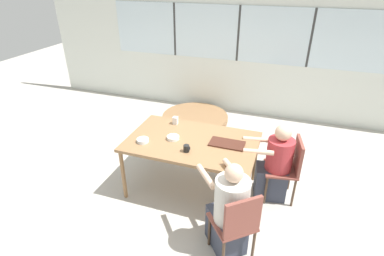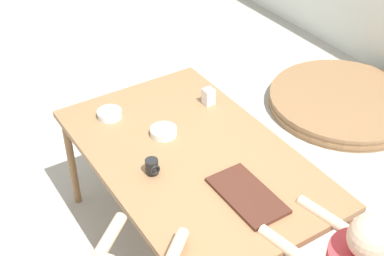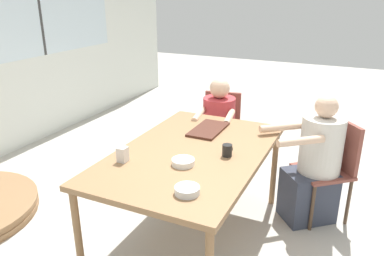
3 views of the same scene
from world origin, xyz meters
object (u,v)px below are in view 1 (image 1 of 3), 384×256
object	(u,v)px
milk_carton_small	(175,120)
bowl_white_shallow	(143,140)
person_woman_green_shirt	(229,213)
folded_table_stack	(195,118)
bowl_cereal	(173,138)
person_man_blue_shirt	(275,166)
coffee_mug	(187,148)
chair_for_woman_green_shirt	(237,222)
chair_for_man_blue_shirt	(289,164)

from	to	relation	value
milk_carton_small	bowl_white_shallow	distance (m)	0.63
person_woman_green_shirt	folded_table_stack	distance (m)	3.10
bowl_cereal	folded_table_stack	bearing A→B (deg)	100.51
person_woman_green_shirt	milk_carton_small	bearing A→B (deg)	91.97
bowl_white_shallow	folded_table_stack	xyz separation A→B (m)	(-0.04, 2.20, -0.72)
person_man_blue_shirt	folded_table_stack	xyz separation A→B (m)	(-1.66, 1.77, -0.41)
coffee_mug	bowl_cereal	size ratio (longest dim) A/B	0.56
chair_for_woman_green_shirt	milk_carton_small	xyz separation A→B (m)	(-1.16, 1.31, 0.30)
person_woman_green_shirt	folded_table_stack	bearing A→B (deg)	75.14
person_man_blue_shirt	coffee_mug	bearing A→B (deg)	103.84
milk_carton_small	bowl_cereal	size ratio (longest dim) A/B	0.68
chair_for_man_blue_shirt	person_woman_green_shirt	bearing A→B (deg)	142.43
person_woman_green_shirt	person_man_blue_shirt	size ratio (longest dim) A/B	1.04
coffee_mug	folded_table_stack	world-z (taller)	coffee_mug
bowl_cereal	person_man_blue_shirt	bearing A→B (deg)	10.53
coffee_mug	chair_for_woman_green_shirt	bearing A→B (deg)	-41.62
person_woman_green_shirt	person_man_blue_shirt	xyz separation A→B (m)	(0.37, 1.01, -0.02)
milk_carton_small	person_woman_green_shirt	bearing A→B (deg)	-48.23
chair_for_woman_green_shirt	milk_carton_small	world-z (taller)	same
bowl_cereal	person_woman_green_shirt	bearing A→B (deg)	-39.94
chair_for_woman_green_shirt	milk_carton_small	bearing A→B (deg)	91.78
chair_for_man_blue_shirt	folded_table_stack	bearing A→B (deg)	35.87
milk_carton_small	bowl_cereal	xyz separation A→B (m)	(0.13, -0.40, -0.03)
coffee_mug	folded_table_stack	size ratio (longest dim) A/B	0.07
person_woman_green_shirt	bowl_white_shallow	world-z (taller)	person_woman_green_shirt
person_man_blue_shirt	folded_table_stack	world-z (taller)	person_man_blue_shirt
coffee_mug	bowl_cereal	distance (m)	0.35
person_woman_green_shirt	coffee_mug	world-z (taller)	person_woman_green_shirt
folded_table_stack	person_woman_green_shirt	bearing A→B (deg)	-65.06
chair_for_man_blue_shirt	bowl_white_shallow	world-z (taller)	chair_for_man_blue_shirt
chair_for_man_blue_shirt	chair_for_woman_green_shirt	bearing A→B (deg)	149.66
person_man_blue_shirt	coffee_mug	size ratio (longest dim) A/B	12.12
chair_for_man_blue_shirt	bowl_white_shallow	size ratio (longest dim) A/B	5.77
person_woman_green_shirt	coffee_mug	bearing A→B (deg)	100.28
chair_for_woman_green_shirt	chair_for_man_blue_shirt	xyz separation A→B (m)	(0.42, 1.17, 0.00)
chair_for_woman_green_shirt	bowl_cereal	world-z (taller)	chair_for_woman_green_shirt
chair_for_man_blue_shirt	folded_table_stack	size ratio (longest dim) A/B	0.67
person_man_blue_shirt	milk_carton_small	xyz separation A→B (m)	(-1.42, 0.17, 0.34)
chair_for_man_blue_shirt	bowl_white_shallow	distance (m)	1.87
chair_for_woman_green_shirt	bowl_cereal	bearing A→B (deg)	98.99
chair_for_woman_green_shirt	person_woman_green_shirt	bearing A→B (deg)	90.00
chair_for_man_blue_shirt	folded_table_stack	xyz separation A→B (m)	(-1.83, 1.74, -0.46)
person_man_blue_shirt	bowl_white_shallow	world-z (taller)	person_man_blue_shirt
milk_carton_small	bowl_cereal	bearing A→B (deg)	-72.31
chair_for_woman_green_shirt	person_man_blue_shirt	distance (m)	1.17
coffee_mug	folded_table_stack	xyz separation A→B (m)	(-0.64, 2.24, -0.74)
chair_for_woman_green_shirt	bowl_white_shallow	bearing A→B (deg)	112.65
bowl_cereal	folded_table_stack	distance (m)	2.17
bowl_cereal	chair_for_woman_green_shirt	bearing A→B (deg)	-41.21
person_man_blue_shirt	person_woman_green_shirt	bearing A→B (deg)	149.63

